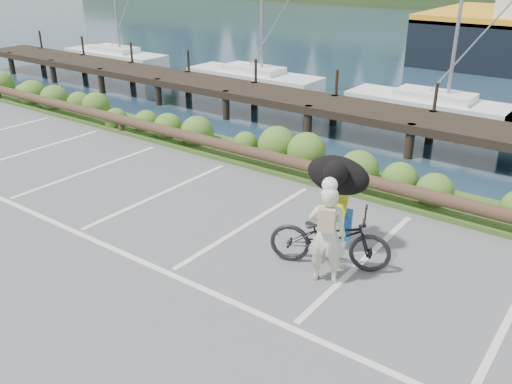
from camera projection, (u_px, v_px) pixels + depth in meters
ground at (183, 264)px, 9.89m from camera, size 72.00×72.00×0.00m
vegetation_strip at (327, 174)px, 13.78m from camera, size 34.00×1.60×0.10m
log_rail at (313, 185)px, 13.28m from camera, size 32.00×0.30×0.60m
bicycle at (330, 238)px, 9.62m from camera, size 2.30×1.50×1.14m
cyclist at (327, 235)px, 9.04m from camera, size 0.76×0.63×1.78m
dog at (338, 175)px, 9.86m from camera, size 1.01×1.37×0.71m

